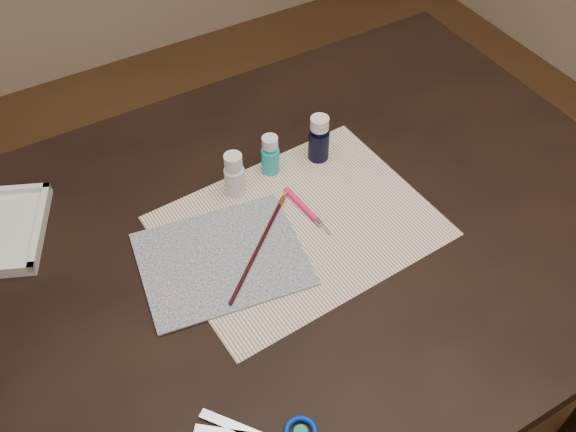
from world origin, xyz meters
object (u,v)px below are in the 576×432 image
paper (299,226)px  paint_bottle_cyan (270,155)px  paint_bottle_white (234,175)px  paint_bottle_navy (319,138)px  canvas (222,259)px

paper → paint_bottle_cyan: 0.15m
paper → paint_bottle_white: 0.15m
paint_bottle_cyan → paint_bottle_navy: (0.10, -0.01, 0.01)m
canvas → paint_bottle_white: 0.16m
paper → canvas: size_ratio=1.70×
paint_bottle_white → paint_bottle_navy: (0.18, 0.00, 0.00)m
paint_bottle_navy → paint_bottle_white: bearing=-178.9°
canvas → paint_bottle_cyan: bearing=40.0°
paint_bottle_white → paint_bottle_navy: paint_bottle_navy is taller
paint_bottle_navy → paper: bearing=-132.5°
paper → canvas: (-0.15, -0.00, 0.00)m
canvas → paint_bottle_navy: paint_bottle_navy is taller
paint_bottle_cyan → paint_bottle_white: bearing=-168.5°
paint_bottle_white → paint_bottle_cyan: size_ratio=1.09×
canvas → paint_bottle_cyan: size_ratio=3.24×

